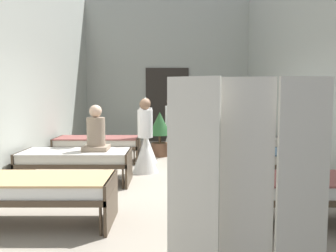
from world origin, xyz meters
TOP-DOWN VIEW (x-y plane):
  - ground_plane at (0.00, 0.00)m, footprint 5.87×11.45m
  - room_shell at (0.00, 1.17)m, footprint 5.67×11.05m
  - bed_left_row_0 at (-1.59, -1.90)m, footprint 1.90×0.84m
  - bed_right_row_0 at (1.59, -1.90)m, footprint 1.90×0.84m
  - bed_left_row_1 at (-1.59, 0.00)m, footprint 1.90×0.84m
  - bed_right_row_1 at (1.59, 0.00)m, footprint 1.90×0.84m
  - bed_left_row_2 at (-1.59, 1.90)m, footprint 1.90×0.84m
  - bed_right_row_2 at (1.59, 1.90)m, footprint 1.90×0.84m
  - nurse_near_aisle at (-0.48, 1.82)m, footprint 0.52×0.52m
  - nurse_mid_aisle at (-0.42, 0.84)m, footprint 0.52×0.52m
  - nurse_far_aisle at (0.11, 3.06)m, footprint 0.52×0.52m
  - patient_seated_primary at (-1.24, 0.06)m, footprint 0.44×0.44m
  - potted_plant at (-0.18, 2.61)m, footprint 0.56×0.56m
  - privacy_screen at (0.64, -3.36)m, footprint 1.25×0.21m

SIDE VIEW (x-z plane):
  - ground_plane at x=0.00m, z-range -0.10..0.00m
  - bed_left_row_0 at x=-1.59m, z-range 0.15..0.73m
  - bed_right_row_0 at x=1.59m, z-range 0.15..0.73m
  - bed_left_row_1 at x=-1.59m, z-range 0.15..0.73m
  - bed_right_row_1 at x=1.59m, z-range 0.15..0.73m
  - bed_left_row_2 at x=-1.59m, z-range 0.15..0.73m
  - bed_right_row_2 at x=1.59m, z-range 0.15..0.73m
  - nurse_near_aisle at x=-0.48m, z-range -0.21..1.27m
  - nurse_mid_aisle at x=-0.42m, z-range -0.21..1.27m
  - nurse_far_aisle at x=0.11m, z-range -0.21..1.27m
  - potted_plant at x=-0.18m, z-range 0.11..1.22m
  - privacy_screen at x=0.64m, z-range 0.00..1.70m
  - patient_seated_primary at x=-1.24m, z-range 0.47..1.27m
  - room_shell at x=0.00m, z-range 0.00..4.58m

